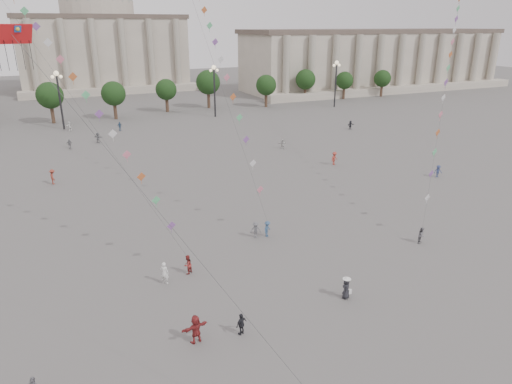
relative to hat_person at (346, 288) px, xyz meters
name	(u,v)px	position (x,y,z in m)	size (l,w,h in m)	color
ground	(349,309)	(-0.57, -1.26, -0.85)	(360.00, 360.00, 0.00)	#4E4C49
hall_east	(376,60)	(74.43, 92.63, 7.58)	(84.00, 26.22, 17.20)	#A59B8A
hall_central	(101,39)	(-0.57, 127.96, 13.38)	(48.30, 34.30, 35.50)	#A59B8A
tree_row	(135,90)	(-0.57, 76.74, 4.54)	(137.12, 5.12, 8.00)	#3C291E
lamp_post_mid_west	(58,89)	(-15.57, 68.74, 6.50)	(2.00, 0.90, 10.65)	#262628
lamp_post_mid_east	(214,81)	(14.43, 68.74, 6.50)	(2.00, 0.90, 10.65)	#262628
lamp_post_far_east	(336,75)	(44.43, 68.74, 6.50)	(2.00, 0.90, 10.65)	#262628
person_crowd_0	(120,126)	(-6.22, 63.05, -0.01)	(0.98, 0.41, 1.67)	#355378
person_crowd_4	(69,126)	(-14.66, 66.74, 0.02)	(1.62, 0.52, 1.75)	silver
person_crowd_6	(256,230)	(-1.84, 11.63, -0.06)	(1.02, 0.58, 1.57)	#57585C
person_crowd_7	(283,144)	(15.21, 39.16, -0.09)	(1.40, 0.45, 1.51)	beige
person_crowd_8	(334,158)	(17.71, 28.33, 0.08)	(1.21, 0.69, 1.87)	#A0372B
person_crowd_9	(350,125)	(33.25, 46.48, -0.02)	(1.54, 0.49, 1.66)	black
person_crowd_12	(98,138)	(-10.92, 55.13, 0.01)	(1.60, 0.51, 1.72)	slate
person_crowd_13	(164,273)	(-11.34, 7.26, 0.05)	(0.66, 0.43, 1.80)	silver
person_crowd_14	(438,171)	(26.78, 18.23, -0.06)	(1.02, 0.59, 1.59)	navy
person_crowd_16	(69,144)	(-15.47, 53.07, -0.10)	(0.88, 0.36, 1.50)	#5E5F63
person_crowd_17	(53,177)	(-18.34, 35.60, 0.09)	(1.21, 0.69, 1.87)	maroon
tourist_2	(196,329)	(-11.21, -0.23, 0.09)	(1.74, 0.56, 1.88)	maroon
tourist_4	(241,324)	(-8.37, -0.68, -0.10)	(0.88, 0.37, 1.50)	black
kite_flyer_0	(188,265)	(-9.34, 7.98, -0.06)	(0.77, 0.60, 1.58)	maroon
kite_flyer_1	(267,229)	(-0.75, 11.44, -0.08)	(0.99, 0.57, 1.53)	#345276
kite_flyer_2	(422,235)	(11.27, 4.58, -0.10)	(0.72, 0.56, 1.49)	#5E5D62
hat_person	(346,288)	(0.00, 0.00, 0.00)	(0.93, 0.84, 1.69)	black
dragon_kite	(18,52)	(-18.57, 5.42, 16.22)	(6.64, 9.17, 26.01)	red
kite_train_east	(457,18)	(29.91, 21.71, 18.33)	(35.17, 31.87, 58.19)	#3F3F3F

